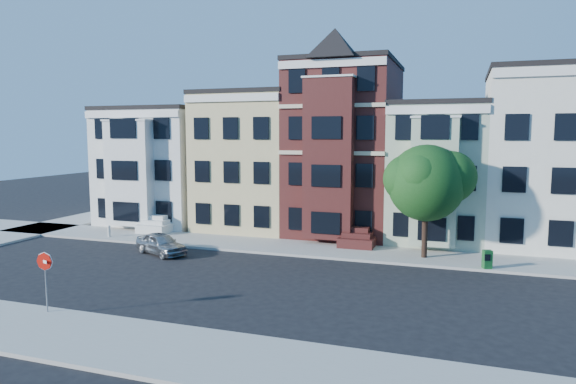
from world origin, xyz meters
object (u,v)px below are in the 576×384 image
at_px(street_tree, 426,188).
at_px(parked_car, 161,244).
at_px(fire_hydrant, 109,232).
at_px(stop_sign, 46,278).
at_px(newspaper_box, 487,259).

height_order(street_tree, parked_car, street_tree).
distance_m(fire_hydrant, stop_sign, 15.38).
bearing_deg(parked_car, stop_sign, -146.70).
bearing_deg(newspaper_box, street_tree, 134.68).
relative_size(newspaper_box, fire_hydrant, 1.56).
relative_size(street_tree, fire_hydrant, 12.88).
height_order(parked_car, stop_sign, stop_sign).
bearing_deg(fire_hydrant, stop_sign, -60.74).
bearing_deg(newspaper_box, stop_sign, -164.31).
bearing_deg(parked_car, street_tree, -51.28).
xyz_separation_m(newspaper_box, stop_sign, (-16.89, -12.80, 0.88)).
bearing_deg(stop_sign, parked_car, 117.20).
distance_m(newspaper_box, fire_hydrant, 24.40).
bearing_deg(stop_sign, street_tree, 65.33).
xyz_separation_m(newspaper_box, fire_hydrant, (-24.39, 0.59, -0.17)).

